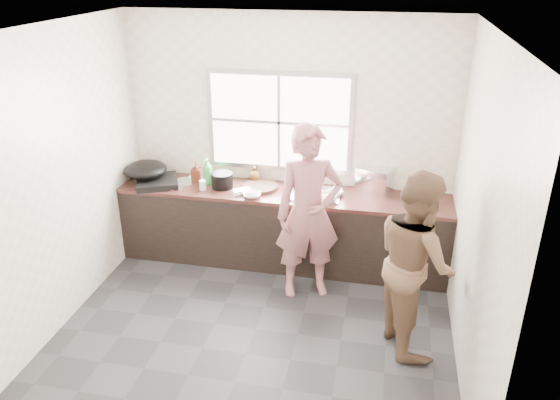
% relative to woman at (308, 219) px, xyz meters
% --- Properties ---
extents(floor, '(3.60, 3.20, 0.01)m').
position_rel_woman_xyz_m(floor, '(-0.37, -0.74, -0.84)').
color(floor, '#28282B').
rests_on(floor, ground).
extents(ceiling, '(3.60, 3.20, 0.01)m').
position_rel_woman_xyz_m(ceiling, '(-0.37, -0.74, 1.87)').
color(ceiling, silver).
rests_on(ceiling, wall_back).
extents(wall_back, '(3.60, 0.01, 2.70)m').
position_rel_woman_xyz_m(wall_back, '(-0.37, 0.87, 0.51)').
color(wall_back, beige).
rests_on(wall_back, ground).
extents(wall_left, '(0.01, 3.20, 2.70)m').
position_rel_woman_xyz_m(wall_left, '(-2.17, -0.74, 0.51)').
color(wall_left, silver).
rests_on(wall_left, ground).
extents(wall_right, '(0.01, 3.20, 2.70)m').
position_rel_woman_xyz_m(wall_right, '(1.44, -0.74, 0.51)').
color(wall_right, beige).
rests_on(wall_right, ground).
extents(wall_front, '(3.60, 0.01, 2.70)m').
position_rel_woman_xyz_m(wall_front, '(-0.37, -2.34, 0.51)').
color(wall_front, silver).
rests_on(wall_front, ground).
extents(cabinet, '(3.60, 0.62, 0.82)m').
position_rel_woman_xyz_m(cabinet, '(-0.37, 0.55, -0.43)').
color(cabinet, black).
rests_on(cabinet, floor).
extents(countertop, '(3.60, 0.64, 0.04)m').
position_rel_woman_xyz_m(countertop, '(-0.37, 0.55, 0.00)').
color(countertop, '#381C17').
rests_on(countertop, cabinet).
extents(sink, '(0.55, 0.45, 0.02)m').
position_rel_woman_xyz_m(sink, '(-0.02, 0.55, 0.03)').
color(sink, silver).
rests_on(sink, countertop).
extents(faucet, '(0.02, 0.02, 0.30)m').
position_rel_woman_xyz_m(faucet, '(-0.02, 0.75, 0.17)').
color(faucet, silver).
rests_on(faucet, countertop).
extents(window_frame, '(1.60, 0.05, 1.10)m').
position_rel_woman_xyz_m(window_frame, '(-0.47, 0.85, 0.71)').
color(window_frame, '#9EA0A5').
rests_on(window_frame, wall_back).
extents(window_glazing, '(1.50, 0.01, 1.00)m').
position_rel_woman_xyz_m(window_glazing, '(-0.47, 0.83, 0.71)').
color(window_glazing, white).
rests_on(window_glazing, window_frame).
extents(woman, '(0.71, 0.59, 1.67)m').
position_rel_woman_xyz_m(woman, '(0.00, 0.00, 0.00)').
color(woman, '#AD686B').
rests_on(woman, floor).
extents(person_side, '(0.86, 0.97, 1.64)m').
position_rel_woman_xyz_m(person_side, '(1.02, -0.60, -0.02)').
color(person_side, brown).
rests_on(person_side, floor).
extents(cutting_board, '(0.49, 0.49, 0.04)m').
position_rel_woman_xyz_m(cutting_board, '(-0.63, 0.59, 0.04)').
color(cutting_board, black).
rests_on(cutting_board, countertop).
extents(cleaver, '(0.20, 0.19, 0.01)m').
position_rel_woman_xyz_m(cleaver, '(-0.79, 0.42, 0.07)').
color(cleaver, '#B2B4B9').
rests_on(cleaver, cutting_board).
extents(bowl_mince, '(0.23, 0.23, 0.05)m').
position_rel_woman_xyz_m(bowl_mince, '(-0.66, 0.34, 0.05)').
color(bowl_mince, white).
rests_on(bowl_mince, countertop).
extents(bowl_crabs, '(0.25, 0.25, 0.06)m').
position_rel_woman_xyz_m(bowl_crabs, '(0.12, 0.41, 0.05)').
color(bowl_crabs, white).
rests_on(bowl_crabs, countertop).
extents(bowl_held, '(0.28, 0.28, 0.07)m').
position_rel_woman_xyz_m(bowl_held, '(0.20, 0.57, 0.06)').
color(bowl_held, white).
rests_on(bowl_held, countertop).
extents(black_pot, '(0.29, 0.29, 0.17)m').
position_rel_woman_xyz_m(black_pot, '(-1.04, 0.53, 0.11)').
color(black_pot, black).
rests_on(black_pot, countertop).
extents(plate_food, '(0.24, 0.24, 0.02)m').
position_rel_woman_xyz_m(plate_food, '(-1.41, 0.75, 0.03)').
color(plate_food, silver).
rests_on(plate_food, countertop).
extents(bottle_green, '(0.14, 0.14, 0.30)m').
position_rel_woman_xyz_m(bottle_green, '(-1.23, 0.60, 0.18)').
color(bottle_green, green).
rests_on(bottle_green, countertop).
extents(bottle_brown_tall, '(0.10, 0.11, 0.21)m').
position_rel_woman_xyz_m(bottle_brown_tall, '(-1.38, 0.65, 0.13)').
color(bottle_brown_tall, '#4A1E12').
rests_on(bottle_brown_tall, countertop).
extents(bottle_brown_short, '(0.15, 0.15, 0.16)m').
position_rel_woman_xyz_m(bottle_brown_short, '(-0.74, 0.78, 0.11)').
color(bottle_brown_short, '#482D12').
rests_on(bottle_brown_short, countertop).
extents(glass_jar, '(0.10, 0.10, 0.11)m').
position_rel_woman_xyz_m(glass_jar, '(-1.24, 0.43, 0.08)').
color(glass_jar, white).
rests_on(glass_jar, countertop).
extents(burner, '(0.59, 0.59, 0.07)m').
position_rel_woman_xyz_m(burner, '(-1.78, 0.47, 0.06)').
color(burner, black).
rests_on(burner, countertop).
extents(wok, '(0.53, 0.53, 0.18)m').
position_rel_woman_xyz_m(wok, '(-1.93, 0.52, 0.17)').
color(wok, black).
rests_on(wok, burner).
extents(dish_rack, '(0.42, 0.36, 0.27)m').
position_rel_woman_xyz_m(dish_rack, '(0.60, 0.78, 0.16)').
color(dish_rack, silver).
rests_on(dish_rack, countertop).
extents(pot_lid_left, '(0.32, 0.32, 0.01)m').
position_rel_woman_xyz_m(pot_lid_left, '(-1.60, 0.44, 0.03)').
color(pot_lid_left, '#A6A9AC').
rests_on(pot_lid_left, countertop).
extents(pot_lid_right, '(0.33, 0.33, 0.01)m').
position_rel_woman_xyz_m(pot_lid_right, '(-1.50, 0.60, 0.03)').
color(pot_lid_right, silver).
rests_on(pot_lid_right, countertop).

